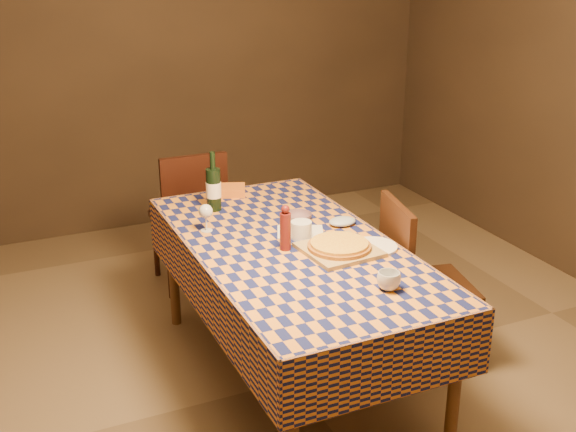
{
  "coord_description": "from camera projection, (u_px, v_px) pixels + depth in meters",
  "views": [
    {
      "loc": [
        -1.33,
        -2.9,
        2.15
      ],
      "look_at": [
        0.0,
        0.05,
        0.9
      ],
      "focal_mm": 45.0,
      "sensor_mm": 36.0,
      "label": 1
    }
  ],
  "objects": [
    {
      "name": "flour_bag",
      "position": [
        342.0,
        221.0,
        3.7
      ],
      "size": [
        0.15,
        0.12,
        0.04
      ],
      "primitive_type": "ellipsoid",
      "rotation": [
        0.0,
        0.0,
        -0.06
      ],
      "color": "#9DB1C9",
      "rests_on": "dining_table"
    },
    {
      "name": "bowl",
      "position": [
        299.0,
        217.0,
        3.76
      ],
      "size": [
        0.18,
        0.18,
        0.04
      ],
      "primitive_type": "imported",
      "rotation": [
        0.0,
        0.0,
        -0.33
      ],
      "color": "#684B57",
      "rests_on": "dining_table"
    },
    {
      "name": "cutting_board",
      "position": [
        339.0,
        250.0,
        3.39
      ],
      "size": [
        0.35,
        0.35,
        0.02
      ],
      "primitive_type": "cube",
      "rotation": [
        0.0,
        0.0,
        0.08
      ],
      "color": "#A0844B",
      "rests_on": "dining_table"
    },
    {
      "name": "white_plate",
      "position": [
        373.0,
        247.0,
        3.44
      ],
      "size": [
        0.29,
        0.29,
        0.01
      ],
      "primitive_type": "cylinder",
      "rotation": [
        0.0,
        0.0,
        -0.34
      ],
      "color": "white",
      "rests_on": "dining_table"
    },
    {
      "name": "dining_table",
      "position": [
        292.0,
        259.0,
        3.5
      ],
      "size": [
        0.94,
        1.84,
        0.77
      ],
      "color": "brown",
      "rests_on": "ground"
    },
    {
      "name": "wine_glass",
      "position": [
        206.0,
        212.0,
        3.6
      ],
      "size": [
        0.07,
        0.07,
        0.14
      ],
      "color": "silver",
      "rests_on": "dining_table"
    },
    {
      "name": "tumbler",
      "position": [
        389.0,
        281.0,
        3.02
      ],
      "size": [
        0.12,
        0.12,
        0.08
      ],
      "primitive_type": "imported",
      "rotation": [
        0.0,
        0.0,
        0.25
      ],
      "color": "silver",
      "rests_on": "dining_table"
    },
    {
      "name": "flour_patch",
      "position": [
        300.0,
        232.0,
        3.63
      ],
      "size": [
        0.28,
        0.25,
        0.0
      ],
      "primitive_type": "cube",
      "rotation": [
        0.0,
        0.0,
        -0.41
      ],
      "color": "silver",
      "rests_on": "dining_table"
    },
    {
      "name": "chair_right",
      "position": [
        415.0,
        276.0,
        3.72
      ],
      "size": [
        0.51,
        0.5,
        0.93
      ],
      "color": "black",
      "rests_on": "ground"
    },
    {
      "name": "room",
      "position": [
        293.0,
        127.0,
        3.27
      ],
      "size": [
        5.0,
        5.1,
        2.7
      ],
      "color": "brown",
      "rests_on": "ground"
    },
    {
      "name": "takeout_container",
      "position": [
        227.0,
        190.0,
        4.15
      ],
      "size": [
        0.24,
        0.2,
        0.05
      ],
      "primitive_type": "cube",
      "rotation": [
        0.0,
        0.0,
        -0.36
      ],
      "color": "#CD681B",
      "rests_on": "dining_table"
    },
    {
      "name": "deli_tub",
      "position": [
        301.0,
        230.0,
        3.54
      ],
      "size": [
        0.11,
        0.11,
        0.09
      ],
      "primitive_type": "cylinder",
      "rotation": [
        0.0,
        0.0,
        0.04
      ],
      "color": "silver",
      "rests_on": "dining_table"
    },
    {
      "name": "chair_far",
      "position": [
        191.0,
        212.0,
        4.58
      ],
      "size": [
        0.42,
        0.43,
        0.93
      ],
      "color": "black",
      "rests_on": "ground"
    },
    {
      "name": "pepper_mill",
      "position": [
        285.0,
        229.0,
        3.39
      ],
      "size": [
        0.06,
        0.06,
        0.22
      ],
      "color": "#521413",
      "rests_on": "dining_table"
    },
    {
      "name": "pizza",
      "position": [
        339.0,
        245.0,
        3.38
      ],
      "size": [
        0.36,
        0.36,
        0.03
      ],
      "color": "#8F5217",
      "rests_on": "cutting_board"
    },
    {
      "name": "wine_bottle",
      "position": [
        214.0,
        188.0,
        3.88
      ],
      "size": [
        0.1,
        0.1,
        0.33
      ],
      "color": "black",
      "rests_on": "dining_table"
    }
  ]
}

